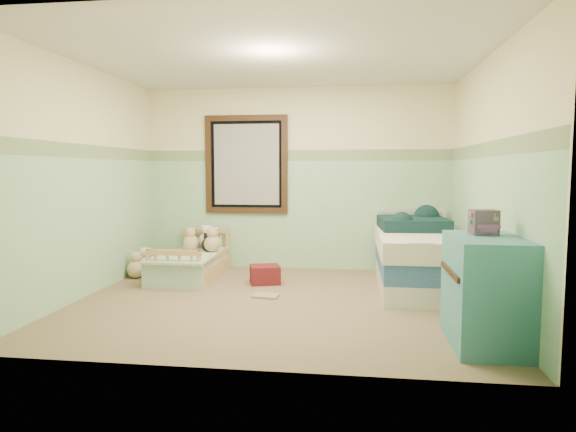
# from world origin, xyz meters

# --- Properties ---
(floor) EXTENTS (4.20, 3.60, 0.02)m
(floor) POSITION_xyz_m (0.00, 0.00, -0.01)
(floor) COLOR #736549
(floor) RESTS_ON ground
(ceiling) EXTENTS (4.20, 3.60, 0.02)m
(ceiling) POSITION_xyz_m (0.00, 0.00, 2.51)
(ceiling) COLOR silver
(ceiling) RESTS_ON wall_back
(wall_back) EXTENTS (4.20, 0.04, 2.50)m
(wall_back) POSITION_xyz_m (0.00, 1.80, 1.25)
(wall_back) COLOR beige
(wall_back) RESTS_ON floor
(wall_front) EXTENTS (4.20, 0.04, 2.50)m
(wall_front) POSITION_xyz_m (0.00, -1.80, 1.25)
(wall_front) COLOR beige
(wall_front) RESTS_ON floor
(wall_left) EXTENTS (0.04, 3.60, 2.50)m
(wall_left) POSITION_xyz_m (-2.10, 0.00, 1.25)
(wall_left) COLOR beige
(wall_left) RESTS_ON floor
(wall_right) EXTENTS (0.04, 3.60, 2.50)m
(wall_right) POSITION_xyz_m (2.10, 0.00, 1.25)
(wall_right) COLOR beige
(wall_right) RESTS_ON floor
(wainscot_mint) EXTENTS (4.20, 0.01, 1.50)m
(wainscot_mint) POSITION_xyz_m (0.00, 1.79, 0.75)
(wainscot_mint) COLOR #94C895
(wainscot_mint) RESTS_ON floor
(border_strip) EXTENTS (4.20, 0.01, 0.15)m
(border_strip) POSITION_xyz_m (0.00, 1.79, 1.57)
(border_strip) COLOR #3C653C
(border_strip) RESTS_ON wall_back
(window_frame) EXTENTS (1.16, 0.06, 1.36)m
(window_frame) POSITION_xyz_m (-0.70, 1.76, 1.45)
(window_frame) COLOR black
(window_frame) RESTS_ON wall_back
(window_blinds) EXTENTS (0.92, 0.01, 1.12)m
(window_blinds) POSITION_xyz_m (-0.70, 1.77, 1.45)
(window_blinds) COLOR #B4B4B0
(window_blinds) RESTS_ON window_frame
(toddler_bed_frame) EXTENTS (0.67, 1.35, 0.17)m
(toddler_bed_frame) POSITION_xyz_m (-1.27, 1.05, 0.09)
(toddler_bed_frame) COLOR #AC7741
(toddler_bed_frame) RESTS_ON floor
(toddler_mattress) EXTENTS (0.62, 1.29, 0.12)m
(toddler_mattress) POSITION_xyz_m (-1.27, 1.05, 0.23)
(toddler_mattress) COLOR silver
(toddler_mattress) RESTS_ON toddler_bed_frame
(patchwork_quilt) EXTENTS (0.73, 0.67, 0.03)m
(patchwork_quilt) POSITION_xyz_m (-1.27, 0.63, 0.31)
(patchwork_quilt) COLOR #5B93B9
(patchwork_quilt) RESTS_ON toddler_mattress
(plush_bed_brown) EXTENTS (0.19, 0.19, 0.19)m
(plush_bed_brown) POSITION_xyz_m (-1.42, 1.55, 0.39)
(plush_bed_brown) COLOR brown
(plush_bed_brown) RESTS_ON toddler_mattress
(plush_bed_white) EXTENTS (0.22, 0.22, 0.22)m
(plush_bed_white) POSITION_xyz_m (-1.22, 1.55, 0.40)
(plush_bed_white) COLOR white
(plush_bed_white) RESTS_ON toddler_mattress
(plush_bed_tan) EXTENTS (0.21, 0.21, 0.21)m
(plush_bed_tan) POSITION_xyz_m (-1.37, 1.33, 0.40)
(plush_bed_tan) COLOR #D1B482
(plush_bed_tan) RESTS_ON toddler_mattress
(plush_bed_dark) EXTENTS (0.17, 0.17, 0.17)m
(plush_bed_dark) POSITION_xyz_m (-1.14, 1.33, 0.38)
(plush_bed_dark) COLOR black
(plush_bed_dark) RESTS_ON toddler_mattress
(plush_floor_cream) EXTENTS (0.24, 0.24, 0.24)m
(plush_floor_cream) POSITION_xyz_m (-1.95, 1.15, 0.12)
(plush_floor_cream) COLOR beige
(plush_floor_cream) RESTS_ON floor
(plush_floor_tan) EXTENTS (0.23, 0.23, 0.23)m
(plush_floor_tan) POSITION_xyz_m (-1.95, 0.88, 0.12)
(plush_floor_tan) COLOR #D1B482
(plush_floor_tan) RESTS_ON floor
(twin_bed_frame) EXTENTS (0.91, 1.82, 0.22)m
(twin_bed_frame) POSITION_xyz_m (1.55, 0.77, 0.11)
(twin_bed_frame) COLOR silver
(twin_bed_frame) RESTS_ON floor
(twin_boxspring) EXTENTS (0.91, 1.82, 0.22)m
(twin_boxspring) POSITION_xyz_m (1.55, 0.77, 0.33)
(twin_boxspring) COLOR navy
(twin_boxspring) RESTS_ON twin_bed_frame
(twin_mattress) EXTENTS (0.95, 1.86, 0.22)m
(twin_mattress) POSITION_xyz_m (1.55, 0.77, 0.55)
(twin_mattress) COLOR white
(twin_mattress) RESTS_ON twin_boxspring
(teal_blanket) EXTENTS (0.82, 0.87, 0.14)m
(teal_blanket) POSITION_xyz_m (1.50, 1.07, 0.73)
(teal_blanket) COLOR black
(teal_blanket) RESTS_ON twin_mattress
(dresser) EXTENTS (0.53, 0.86, 0.86)m
(dresser) POSITION_xyz_m (1.82, -1.06, 0.43)
(dresser) COLOR teal
(dresser) RESTS_ON floor
(book_stack) EXTENTS (0.22, 0.18, 0.20)m
(book_stack) POSITION_xyz_m (1.82, -0.92, 0.96)
(book_stack) COLOR brown
(book_stack) RESTS_ON dresser
(red_pillow) EXTENTS (0.42, 0.39, 0.22)m
(red_pillow) POSITION_xyz_m (-0.27, 0.80, 0.11)
(red_pillow) COLOR maroon
(red_pillow) RESTS_ON floor
(floor_book) EXTENTS (0.30, 0.24, 0.03)m
(floor_book) POSITION_xyz_m (-0.14, 0.16, 0.01)
(floor_book) COLOR orange
(floor_book) RESTS_ON floor
(extra_plush_0) EXTENTS (0.22, 0.22, 0.22)m
(extra_plush_0) POSITION_xyz_m (-1.06, 1.26, 0.40)
(extra_plush_0) COLOR #D1B482
(extra_plush_0) RESTS_ON toddler_mattress
(extra_plush_1) EXTENTS (0.22, 0.22, 0.22)m
(extra_plush_1) POSITION_xyz_m (-1.07, 1.33, 0.40)
(extra_plush_1) COLOR white
(extra_plush_1) RESTS_ON toddler_mattress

